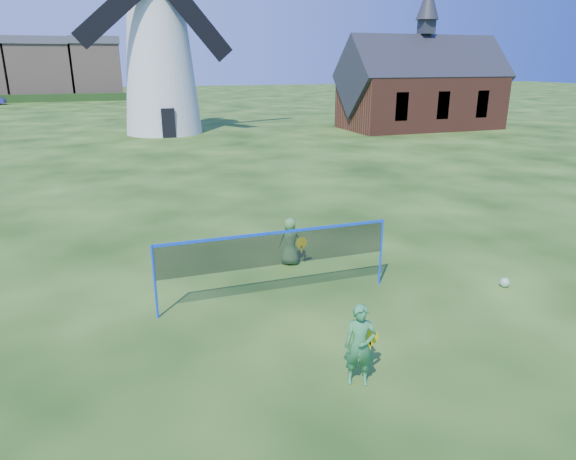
{
  "coord_description": "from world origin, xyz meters",
  "views": [
    {
      "loc": [
        -3.17,
        -9.1,
        4.85
      ],
      "look_at": [
        0.2,
        0.5,
        1.5
      ],
      "focal_mm": 31.65,
      "sensor_mm": 36.0,
      "label": 1
    }
  ],
  "objects_px": {
    "chapel": "(421,89)",
    "player_girl": "(360,345)",
    "windmill": "(159,51)",
    "badminton_net": "(276,250)",
    "play_ball": "(505,283)",
    "player_boy": "(290,241)"
  },
  "relations": [
    {
      "from": "badminton_net",
      "to": "chapel",
      "type": "bearing_deg",
      "value": 51.58
    },
    {
      "from": "windmill",
      "to": "player_boy",
      "type": "height_order",
      "value": "windmill"
    },
    {
      "from": "windmill",
      "to": "play_ball",
      "type": "distance_m",
      "value": 30.66
    },
    {
      "from": "chapel",
      "to": "player_girl",
      "type": "distance_m",
      "value": 34.63
    },
    {
      "from": "player_girl",
      "to": "play_ball",
      "type": "bearing_deg",
      "value": 48.61
    },
    {
      "from": "windmill",
      "to": "play_ball",
      "type": "xyz_separation_m",
      "value": [
        4.25,
        -29.86,
        -5.55
      ]
    },
    {
      "from": "chapel",
      "to": "badminton_net",
      "type": "relative_size",
      "value": 2.44
    },
    {
      "from": "player_boy",
      "to": "play_ball",
      "type": "height_order",
      "value": "player_boy"
    },
    {
      "from": "windmill",
      "to": "badminton_net",
      "type": "height_order",
      "value": "windmill"
    },
    {
      "from": "windmill",
      "to": "play_ball",
      "type": "relative_size",
      "value": 72.08
    },
    {
      "from": "badminton_net",
      "to": "player_boy",
      "type": "distance_m",
      "value": 2.13
    },
    {
      "from": "badminton_net",
      "to": "player_boy",
      "type": "bearing_deg",
      "value": 62.05
    },
    {
      "from": "chapel",
      "to": "badminton_net",
      "type": "xyz_separation_m",
      "value": [
        -19.95,
        -25.15,
        -1.79
      ]
    },
    {
      "from": "windmill",
      "to": "player_boy",
      "type": "distance_m",
      "value": 27.38
    },
    {
      "from": "windmill",
      "to": "player_girl",
      "type": "relative_size",
      "value": 11.74
    },
    {
      "from": "player_girl",
      "to": "player_boy",
      "type": "distance_m",
      "value": 5.15
    },
    {
      "from": "chapel",
      "to": "badminton_net",
      "type": "distance_m",
      "value": 32.15
    },
    {
      "from": "windmill",
      "to": "player_girl",
      "type": "height_order",
      "value": "windmill"
    },
    {
      "from": "play_ball",
      "to": "badminton_net",
      "type": "bearing_deg",
      "value": 167.65
    },
    {
      "from": "player_girl",
      "to": "badminton_net",
      "type": "bearing_deg",
      "value": 119.63
    },
    {
      "from": "chapel",
      "to": "player_boy",
      "type": "bearing_deg",
      "value": -129.13
    },
    {
      "from": "player_boy",
      "to": "windmill",
      "type": "bearing_deg",
      "value": -70.07
    }
  ]
}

